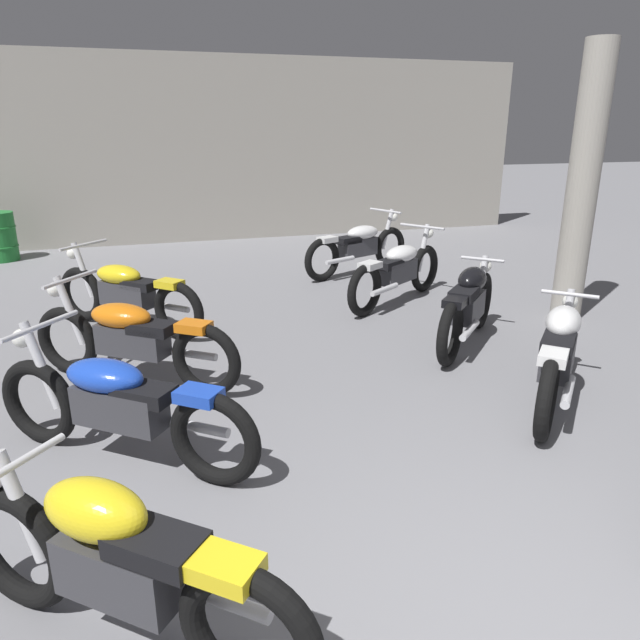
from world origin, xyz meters
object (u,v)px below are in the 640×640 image
object	(u,v)px
support_pillar	(582,187)
motorcycle_left_row_3	(126,292)
motorcycle_left_row_2	(131,338)
motorcycle_left_row_0	(118,564)
motorcycle_right_row_3	(398,270)
motorcycle_right_row_4	(359,246)
motorcycle_left_row_1	(118,404)
motorcycle_right_row_1	(559,354)
motorcycle_right_row_2	(468,304)

from	to	relation	value
support_pillar	motorcycle_left_row_3	xyz separation A→B (m)	(-5.22, 1.12, -1.15)
motorcycle_left_row_2	support_pillar	bearing A→B (deg)	5.41
motorcycle_left_row_0	motorcycle_right_row_3	world-z (taller)	motorcycle_right_row_3
motorcycle_right_row_3	motorcycle_right_row_4	bearing A→B (deg)	87.27
motorcycle_left_row_1	motorcycle_left_row_2	bearing A→B (deg)	86.16
motorcycle_left_row_2	motorcycle_right_row_1	world-z (taller)	motorcycle_left_row_2
motorcycle_right_row_2	motorcycle_left_row_0	bearing A→B (deg)	-139.55
motorcycle_left_row_0	motorcycle_right_row_4	size ratio (longest dim) A/B	0.77
motorcycle_left_row_2	motorcycle_right_row_3	xyz separation A→B (m)	(3.41, 1.69, 0.00)
motorcycle_right_row_2	motorcycle_right_row_4	xyz separation A→B (m)	(0.02, 3.38, -0.01)
support_pillar	motorcycle_left_row_2	world-z (taller)	support_pillar
motorcycle_left_row_1	motorcycle_left_row_2	size ratio (longest dim) A/B	0.98
support_pillar	motorcycle_right_row_3	bearing A→B (deg)	145.58
support_pillar	motorcycle_left_row_0	distance (m)	6.40
motorcycle_right_row_1	motorcycle_right_row_4	size ratio (longest dim) A/B	0.73
motorcycle_left_row_2	motorcycle_right_row_4	xyz separation A→B (m)	(3.49, 3.38, 0.00)
motorcycle_right_row_4	motorcycle_left_row_3	bearing A→B (deg)	-153.44
motorcycle_right_row_1	motorcycle_right_row_3	bearing A→B (deg)	90.59
motorcycle_right_row_2	motorcycle_right_row_4	distance (m)	3.38
motorcycle_right_row_3	motorcycle_left_row_2	bearing A→B (deg)	-153.59
motorcycle_right_row_3	motorcycle_left_row_0	bearing A→B (deg)	-126.42
support_pillar	motorcycle_right_row_2	world-z (taller)	support_pillar
motorcycle_right_row_4	motorcycle_right_row_2	bearing A→B (deg)	-90.34
motorcycle_right_row_3	motorcycle_right_row_4	size ratio (longest dim) A/B	0.91
support_pillar	motorcycle_left_row_0	bearing A→B (deg)	-146.17
motorcycle_right_row_2	motorcycle_right_row_3	xyz separation A→B (m)	(-0.06, 1.70, -0.01)
motorcycle_left_row_2	motorcycle_right_row_2	xyz separation A→B (m)	(3.47, -0.00, 0.01)
motorcycle_left_row_2	motorcycle_right_row_2	bearing A→B (deg)	-0.03
motorcycle_left_row_3	motorcycle_right_row_3	distance (m)	3.46
motorcycle_left_row_1	motorcycle_right_row_1	distance (m)	3.54
motorcycle_left_row_2	motorcycle_left_row_3	world-z (taller)	same
support_pillar	motorcycle_right_row_2	size ratio (longest dim) A/B	2.17
motorcycle_left_row_1	motorcycle_right_row_4	bearing A→B (deg)	52.98
motorcycle_left_row_2	motorcycle_right_row_2	world-z (taller)	motorcycle_left_row_2
motorcycle_left_row_2	motorcycle_right_row_2	distance (m)	3.47
support_pillar	motorcycle_right_row_3	size ratio (longest dim) A/B	1.72
motorcycle_left_row_2	motorcycle_right_row_1	size ratio (longest dim) A/B	1.21
support_pillar	motorcycle_right_row_4	world-z (taller)	support_pillar
support_pillar	motorcycle_right_row_3	xyz separation A→B (m)	(-1.76, 1.20, -1.15)
motorcycle_right_row_2	support_pillar	bearing A→B (deg)	16.17
motorcycle_left_row_0	motorcycle_left_row_1	xyz separation A→B (m)	(-0.03, 1.65, -0.01)
motorcycle_right_row_1	motorcycle_right_row_3	size ratio (longest dim) A/B	0.80
motorcycle_left_row_0	motorcycle_right_row_1	world-z (taller)	same
motorcycle_left_row_1	motorcycle_left_row_3	xyz separation A→B (m)	(0.04, 2.98, 0.00)
motorcycle_left_row_0	motorcycle_right_row_1	size ratio (longest dim) A/B	1.05
motorcycle_left_row_1	motorcycle_right_row_3	world-z (taller)	same
motorcycle_left_row_3	motorcycle_right_row_4	distance (m)	3.96
motorcycle_left_row_3	support_pillar	bearing A→B (deg)	-12.14
support_pillar	motorcycle_left_row_1	size ratio (longest dim) A/B	1.80
motorcycle_left_row_0	motorcycle_left_row_2	distance (m)	3.02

